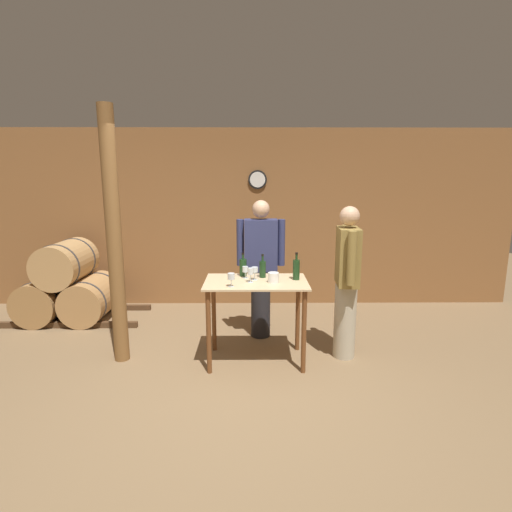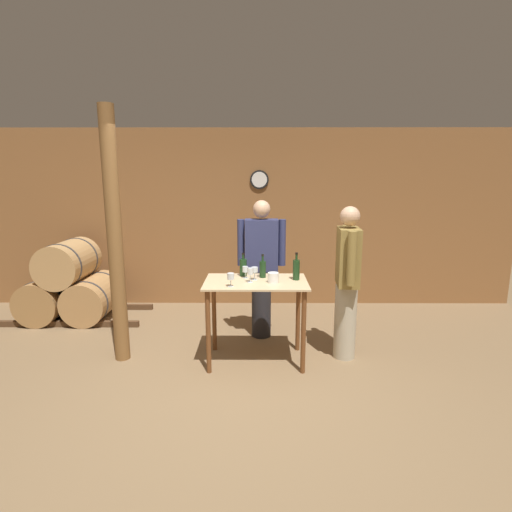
# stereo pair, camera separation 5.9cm
# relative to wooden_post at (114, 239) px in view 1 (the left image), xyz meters

# --- Properties ---
(ground_plane) EXTENTS (14.00, 14.00, 0.00)m
(ground_plane) POSITION_rel_wooden_post_xyz_m (1.29, -0.82, -1.35)
(ground_plane) COLOR brown
(back_wall) EXTENTS (8.40, 0.08, 2.70)m
(back_wall) POSITION_rel_wooden_post_xyz_m (1.29, 2.01, 0.00)
(back_wall) COLOR brown
(back_wall) RESTS_ON ground_plane
(barrel_rack) EXTENTS (2.10, 0.89, 1.13)m
(barrel_rack) POSITION_rel_wooden_post_xyz_m (-1.15, 1.30, -0.89)
(barrel_rack) COLOR #4C331E
(barrel_rack) RESTS_ON ground_plane
(tasting_table) EXTENTS (1.09, 0.67, 0.90)m
(tasting_table) POSITION_rel_wooden_post_xyz_m (1.48, -0.05, -0.63)
(tasting_table) COLOR #D1B284
(tasting_table) RESTS_ON ground_plane
(wooden_post) EXTENTS (0.16, 0.16, 2.70)m
(wooden_post) POSITION_rel_wooden_post_xyz_m (0.00, 0.00, 0.00)
(wooden_post) COLOR brown
(wooden_post) RESTS_ON ground_plane
(wine_bottle_far_left) EXTENTS (0.08, 0.08, 0.26)m
(wine_bottle_far_left) POSITION_rel_wooden_post_xyz_m (1.34, 0.18, -0.34)
(wine_bottle_far_left) COLOR #193819
(wine_bottle_far_left) RESTS_ON tasting_table
(wine_bottle_left) EXTENTS (0.07, 0.07, 0.26)m
(wine_bottle_left) POSITION_rel_wooden_post_xyz_m (1.56, 0.11, -0.35)
(wine_bottle_left) COLOR #193819
(wine_bottle_left) RESTS_ON tasting_table
(wine_bottle_center) EXTENTS (0.07, 0.07, 0.30)m
(wine_bottle_center) POSITION_rel_wooden_post_xyz_m (1.92, 0.01, -0.33)
(wine_bottle_center) COLOR #193819
(wine_bottle_center) RESTS_ON tasting_table
(wine_glass_near_left) EXTENTS (0.07, 0.07, 0.14)m
(wine_glass_near_left) POSITION_rel_wooden_post_xyz_m (1.23, -0.27, -0.34)
(wine_glass_near_left) COLOR silver
(wine_glass_near_left) RESTS_ON tasting_table
(wine_glass_near_center) EXTENTS (0.06, 0.06, 0.13)m
(wine_glass_near_center) POSITION_rel_wooden_post_xyz_m (1.37, 0.08, -0.35)
(wine_glass_near_center) COLOR silver
(wine_glass_near_center) RESTS_ON tasting_table
(wine_glass_near_right) EXTENTS (0.06, 0.06, 0.15)m
(wine_glass_near_right) POSITION_rel_wooden_post_xyz_m (1.43, -0.10, -0.33)
(wine_glass_near_right) COLOR silver
(wine_glass_near_right) RESTS_ON tasting_table
(wine_glass_far_side) EXTENTS (0.07, 0.07, 0.14)m
(wine_glass_far_side) POSITION_rel_wooden_post_xyz_m (1.47, 0.00, -0.34)
(wine_glass_far_side) COLOR silver
(wine_glass_far_side) RESTS_ON tasting_table
(ice_bucket) EXTENTS (0.11, 0.11, 0.10)m
(ice_bucket) POSITION_rel_wooden_post_xyz_m (1.66, -0.10, -0.39)
(ice_bucket) COLOR white
(ice_bucket) RESTS_ON tasting_table
(person_host) EXTENTS (0.59, 0.24, 1.71)m
(person_host) POSITION_rel_wooden_post_xyz_m (1.55, 0.66, -0.44)
(person_host) COLOR #232328
(person_host) RESTS_ON ground_plane
(person_visitor_with_scarf) EXTENTS (0.25, 0.59, 1.69)m
(person_visitor_with_scarf) POSITION_rel_wooden_post_xyz_m (2.47, 0.05, -0.46)
(person_visitor_with_scarf) COLOR #B7AD93
(person_visitor_with_scarf) RESTS_ON ground_plane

